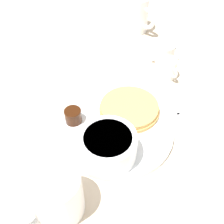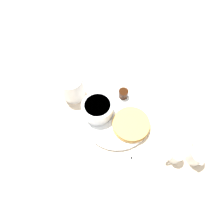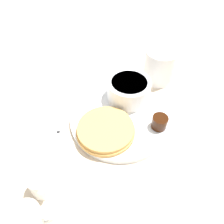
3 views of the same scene
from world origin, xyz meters
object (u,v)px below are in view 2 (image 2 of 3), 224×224
at_px(bowl, 97,108).
at_px(creamer_pitcher_far, 196,156).
at_px(coffee_mug, 71,87).
at_px(fork, 126,159).
at_px(creamer_pitcher_near, 175,155).
at_px(plate, 116,118).

distance_m(bowl, creamer_pitcher_far, 0.34).
height_order(coffee_mug, fork, coffee_mug).
distance_m(creamer_pitcher_near, fork, 0.15).
height_order(plate, coffee_mug, coffee_mug).
bearing_deg(creamer_pitcher_near, creamer_pitcher_far, 91.13).
bearing_deg(plate, creamer_pitcher_far, 63.08).
height_order(plate, fork, plate).
height_order(bowl, coffee_mug, coffee_mug).
height_order(bowl, fork, bowl).
distance_m(bowl, creamer_pitcher_near, 0.29).
distance_m(plate, creamer_pitcher_far, 0.28).
height_order(plate, creamer_pitcher_far, creamer_pitcher_far).
xyz_separation_m(creamer_pitcher_near, fork, (0.01, -0.15, -0.02)).
distance_m(bowl, coffee_mug, 0.13).
bearing_deg(bowl, creamer_pitcher_near, 60.84).
bearing_deg(coffee_mug, plate, 61.01).
relative_size(plate, bowl, 2.22).
distance_m(coffee_mug, fork, 0.32).
height_order(creamer_pitcher_near, fork, creamer_pitcher_near).
xyz_separation_m(plate, bowl, (-0.01, -0.07, 0.03)).
bearing_deg(creamer_pitcher_far, coffee_mug, -117.77).
distance_m(bowl, fork, 0.19).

